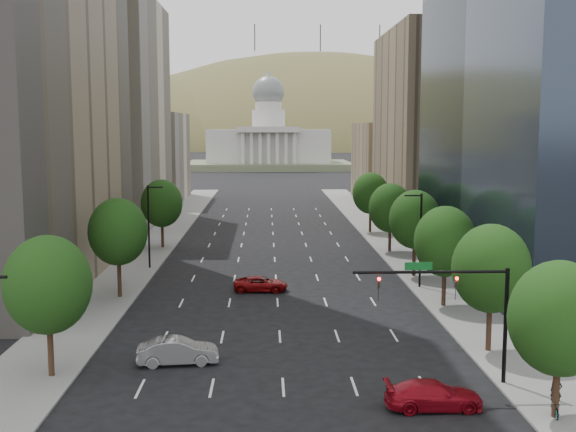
{
  "coord_description": "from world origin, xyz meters",
  "views": [
    {
      "loc": [
        -0.95,
        -9.29,
        15.05
      ],
      "look_at": [
        0.8,
        46.53,
        8.0
      ],
      "focal_mm": 43.66,
      "sensor_mm": 36.0,
      "label": 1
    }
  ],
  "objects": [
    {
      "name": "capitol",
      "position": [
        0.0,
        249.71,
        8.58
      ],
      "size": [
        60.0,
        40.0,
        35.2
      ],
      "color": "#596647",
      "rests_on": "ground"
    },
    {
      "name": "car_red_far",
      "position": [
        -1.5,
        54.27,
        0.69
      ],
      "size": [
        5.06,
        2.44,
        1.39
      ],
      "primitive_type": "imported",
      "rotation": [
        0.0,
        0.0,
        1.54
      ],
      "color": "maroon",
      "rests_on": "ground"
    },
    {
      "name": "traffic_signal",
      "position": [
        10.53,
        30.0,
        5.17
      ],
      "size": [
        9.12,
        0.4,
        7.38
      ],
      "color": "black",
      "rests_on": "ground"
    },
    {
      "name": "tree_right_3",
      "position": [
        14.0,
        60.0,
        5.89
      ],
      "size": [
        5.2,
        5.2,
        8.89
      ],
      "color": "#382316",
      "rests_on": "ground"
    },
    {
      "name": "streetlight_rn",
      "position": [
        13.44,
        55.0,
        4.84
      ],
      "size": [
        1.7,
        0.2,
        9.0
      ],
      "color": "black",
      "rests_on": "ground"
    },
    {
      "name": "tree_right_4",
      "position": [
        14.0,
        74.0,
        5.46
      ],
      "size": [
        5.2,
        5.2,
        8.46
      ],
      "color": "#382316",
      "rests_on": "ground"
    },
    {
      "name": "sidewalk_left",
      "position": [
        -15.5,
        60.0,
        0.07
      ],
      "size": [
        6.0,
        200.0,
        0.15
      ],
      "primitive_type": "cube",
      "color": "slate",
      "rests_on": "ground"
    },
    {
      "name": "tree_right_2",
      "position": [
        14.0,
        48.0,
        5.6
      ],
      "size": [
        5.2,
        5.2,
        8.61
      ],
      "color": "#382316",
      "rests_on": "ground"
    },
    {
      "name": "car_silver",
      "position": [
        -6.66,
        34.27,
        0.85
      ],
      "size": [
        5.34,
        2.39,
        1.7
      ],
      "primitive_type": "imported",
      "rotation": [
        0.0,
        0.0,
        1.69
      ],
      "color": "gray",
      "rests_on": "ground"
    },
    {
      "name": "tree_left_1",
      "position": [
        -14.0,
        52.0,
        5.96
      ],
      "size": [
        5.2,
        5.2,
        8.97
      ],
      "color": "#382316",
      "rests_on": "ground"
    },
    {
      "name": "tree_right_1",
      "position": [
        14.0,
        36.0,
        5.75
      ],
      "size": [
        5.2,
        5.2,
        8.75
      ],
      "color": "#382316",
      "rests_on": "ground"
    },
    {
      "name": "midrise_cream_left",
      "position": [
        -25.0,
        103.0,
        17.5
      ],
      "size": [
        14.0,
        30.0,
        35.0
      ],
      "primitive_type": "cube",
      "color": "beige",
      "rests_on": "ground"
    },
    {
      "name": "tree_right_0",
      "position": [
        14.0,
        25.0,
        5.39
      ],
      "size": [
        5.2,
        5.2,
        8.39
      ],
      "color": "#382316",
      "rests_on": "ground"
    },
    {
      "name": "streetlight_ln",
      "position": [
        -13.44,
        65.0,
        4.84
      ],
      "size": [
        1.7,
        0.2,
        9.0
      ],
      "color": "black",
      "rests_on": "ground"
    },
    {
      "name": "filler_left",
      "position": [
        -25.0,
        136.0,
        9.0
      ],
      "size": [
        14.0,
        26.0,
        18.0
      ],
      "primitive_type": "cube",
      "color": "beige",
      "rests_on": "ground"
    },
    {
      "name": "tree_left_0",
      "position": [
        -14.0,
        32.0,
        5.75
      ],
      "size": [
        5.2,
        5.2,
        8.75
      ],
      "color": "#382316",
      "rests_on": "ground"
    },
    {
      "name": "cyclist",
      "position": [
        14.05,
        25.09,
        0.88
      ],
      "size": [
        0.88,
        1.72,
        2.18
      ],
      "rotation": [
        0.0,
        0.0,
        -0.2
      ],
      "color": "black",
      "rests_on": "sidewalk_right"
    },
    {
      "name": "tree_right_5",
      "position": [
        14.0,
        90.0,
        5.75
      ],
      "size": [
        5.2,
        5.2,
        8.75
      ],
      "color": "#382316",
      "rests_on": "ground"
    },
    {
      "name": "filler_right",
      "position": [
        25.0,
        133.0,
        8.0
      ],
      "size": [
        14.0,
        26.0,
        16.0
      ],
      "primitive_type": "cube",
      "color": "#8C7759",
      "rests_on": "ground"
    },
    {
      "name": "car_red_near",
      "position": [
        8.03,
        26.6,
        0.76
      ],
      "size": [
        5.3,
        2.24,
        1.53
      ],
      "primitive_type": "imported",
      "rotation": [
        0.0,
        0.0,
        1.59
      ],
      "color": "maroon",
      "rests_on": "ground"
    },
    {
      "name": "parking_tan_right",
      "position": [
        25.0,
        100.0,
        15.0
      ],
      "size": [
        14.0,
        30.0,
        30.0
      ],
      "primitive_type": "cube",
      "color": "#8C7759",
      "rests_on": "ground"
    },
    {
      "name": "sidewalk_right",
      "position": [
        15.5,
        60.0,
        0.07
      ],
      "size": [
        6.0,
        200.0,
        0.15
      ],
      "primitive_type": "cube",
      "color": "slate",
      "rests_on": "ground"
    },
    {
      "name": "foothills",
      "position": [
        34.67,
        599.39,
        -37.78
      ],
      "size": [
        720.0,
        413.0,
        263.0
      ],
      "color": "brown",
      "rests_on": "ground"
    },
    {
      "name": "tree_left_2",
      "position": [
        -14.0,
        78.0,
        5.68
      ],
      "size": [
        5.2,
        5.2,
        8.68
      ],
      "color": "#382316",
      "rests_on": "ground"
    }
  ]
}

